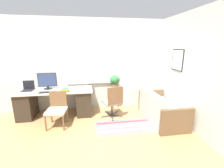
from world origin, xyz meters
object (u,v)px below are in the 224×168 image
object	(u,v)px
keyboard	(46,92)
potted_plant	(115,81)
monitor	(47,81)
mouse	(57,91)
laptop	(28,88)
book_stack	(65,90)
couch_loveseat	(160,110)
plant_stand	(115,91)
desk_lamp	(86,76)
office_chair_swivel	(113,101)
desk_chair_wooden	(57,108)

from	to	relation	value
keyboard	potted_plant	size ratio (longest dim) A/B	0.87
monitor	mouse	size ratio (longest dim) A/B	8.94
laptop	keyboard	world-z (taller)	laptop
book_stack	couch_loveseat	distance (m)	2.56
monitor	plant_stand	distance (m)	1.96
keyboard	plant_stand	distance (m)	1.94
desk_lamp	couch_loveseat	size ratio (longest dim) A/B	0.31
office_chair_swivel	couch_loveseat	distance (m)	1.27
book_stack	office_chair_swivel	size ratio (longest dim) A/B	0.26
monitor	office_chair_swivel	world-z (taller)	monitor
laptop	office_chair_swivel	bearing A→B (deg)	-11.08
keyboard	office_chair_swivel	distance (m)	1.76
monitor	office_chair_swivel	size ratio (longest dim) A/B	0.56
monitor	desk_chair_wooden	xyz separation A→B (m)	(0.34, -0.70, -0.53)
monitor	mouse	bearing A→B (deg)	-48.40
desk_lamp	potted_plant	distance (m)	0.87
keyboard	desk_lamp	world-z (taller)	desk_lamp
keyboard	office_chair_swivel	xyz separation A→B (m)	(1.72, -0.14, -0.30)
potted_plant	monitor	bearing A→B (deg)	-176.90
keyboard	couch_loveseat	world-z (taller)	couch_loveseat
potted_plant	keyboard	bearing A→B (deg)	-166.52
desk_chair_wooden	plant_stand	bearing A→B (deg)	32.48
laptop	desk_lamp	xyz separation A→B (m)	(1.57, 0.08, 0.26)
monitor	book_stack	bearing A→B (deg)	-33.72
monitor	office_chair_swivel	xyz separation A→B (m)	(1.76, -0.49, -0.52)
laptop	couch_loveseat	bearing A→B (deg)	-12.85
couch_loveseat	mouse	bearing A→B (deg)	79.25
couch_loveseat	plant_stand	world-z (taller)	couch_loveseat
couch_loveseat	plant_stand	size ratio (longest dim) A/B	2.30
office_chair_swivel	mouse	bearing A→B (deg)	-19.71
book_stack	potted_plant	world-z (taller)	potted_plant
desk_chair_wooden	keyboard	bearing A→B (deg)	135.99
plant_stand	potted_plant	xyz separation A→B (m)	(0.00, 0.00, 0.33)
keyboard	desk_lamp	xyz separation A→B (m)	(1.03, 0.38, 0.31)
book_stack	plant_stand	xyz separation A→B (m)	(1.41, 0.44, -0.23)
keyboard	book_stack	size ratio (longest dim) A/B	1.55
monitor	couch_loveseat	xyz separation A→B (m)	(2.96, -0.84, -0.71)
monitor	potted_plant	size ratio (longest dim) A/B	1.22
desk_lamp	office_chair_swivel	size ratio (longest dim) A/B	0.52
monitor	desk_lamp	xyz separation A→B (m)	(1.07, 0.04, 0.09)
mouse	desk_chair_wooden	distance (m)	0.49
desk_lamp	monitor	bearing A→B (deg)	-178.03
keyboard	desk_chair_wooden	world-z (taller)	desk_chair_wooden
keyboard	couch_loveseat	xyz separation A→B (m)	(2.93, -0.49, -0.49)
laptop	book_stack	distance (m)	1.05
mouse	potted_plant	xyz separation A→B (m)	(1.62, 0.43, 0.13)
laptop	office_chair_swivel	size ratio (longest dim) A/B	0.33
book_stack	desk_chair_wooden	size ratio (longest dim) A/B	0.28
plant_stand	laptop	bearing A→B (deg)	-176.50
couch_loveseat	plant_stand	distance (m)	1.44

